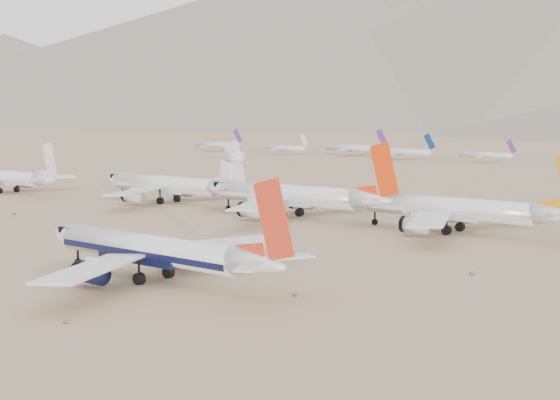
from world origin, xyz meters
name	(u,v)px	position (x,y,z in m)	size (l,w,h in m)	color
ground	(168,276)	(0.00, 0.00, 0.00)	(7000.00, 7000.00, 0.00)	#8F7253
main_airliner	(157,251)	(1.92, -4.20, 4.82)	(49.67, 48.51, 17.53)	silver
row2_gold_tail	(457,210)	(17.00, 69.19, 5.20)	(52.25, 51.10, 18.60)	silver
row2_orange_tail	(293,196)	(-25.54, 66.73, 5.51)	(55.09, 53.90, 19.65)	silver
row2_white_trijet	(172,185)	(-71.74, 69.75, 5.46)	(53.21, 52.00, 18.86)	silver
row2_white_twin	(9,178)	(-134.40, 57.33, 4.81)	(47.85, 46.82, 17.10)	silver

